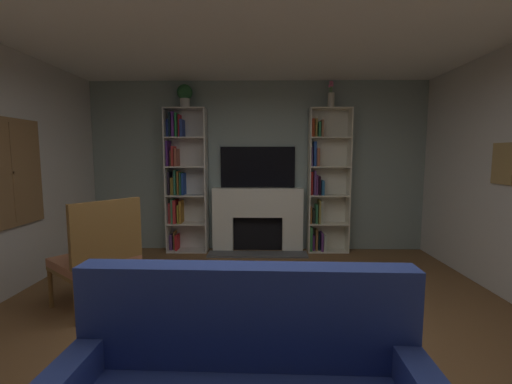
% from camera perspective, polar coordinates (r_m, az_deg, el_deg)
% --- Properties ---
extents(ground_plane, '(6.84, 6.84, 0.00)m').
position_cam_1_polar(ground_plane, '(3.02, -0.40, -24.47)').
color(ground_plane, brown).
extents(wall_back_accent, '(5.48, 0.06, 2.71)m').
position_cam_1_polar(wall_back_accent, '(5.48, 0.31, 4.29)').
color(wall_back_accent, gray).
rests_on(wall_back_accent, ground_plane).
extents(fireplace, '(1.54, 0.53, 1.02)m').
position_cam_1_polar(fireplace, '(5.43, 0.29, -4.40)').
color(fireplace, white).
rests_on(fireplace, ground_plane).
extents(tv, '(1.19, 0.06, 0.65)m').
position_cam_1_polar(tv, '(5.42, 0.30, 4.23)').
color(tv, black).
rests_on(tv, fireplace).
extents(bookshelf_left, '(0.64, 0.30, 2.27)m').
position_cam_1_polar(bookshelf_left, '(5.50, -12.38, 2.17)').
color(bookshelf_left, silver).
rests_on(bookshelf_left, ground_plane).
extents(bookshelf_right, '(0.64, 0.27, 2.27)m').
position_cam_1_polar(bookshelf_right, '(5.47, 11.37, 1.04)').
color(bookshelf_right, silver).
rests_on(bookshelf_right, ground_plane).
extents(potted_plant, '(0.24, 0.24, 0.36)m').
position_cam_1_polar(potted_plant, '(5.51, -11.97, 15.89)').
color(potted_plant, silver).
rests_on(potted_plant, bookshelf_left).
extents(vase_with_flowers, '(0.10, 0.10, 0.40)m').
position_cam_1_polar(vase_with_flowers, '(5.48, 12.60, 15.42)').
color(vase_with_flowers, beige).
rests_on(vase_with_flowers, bookshelf_right).
extents(armchair, '(0.93, 0.94, 1.12)m').
position_cam_1_polar(armchair, '(3.78, -25.07, -9.57)').
color(armchair, brown).
rests_on(armchair, ground_plane).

